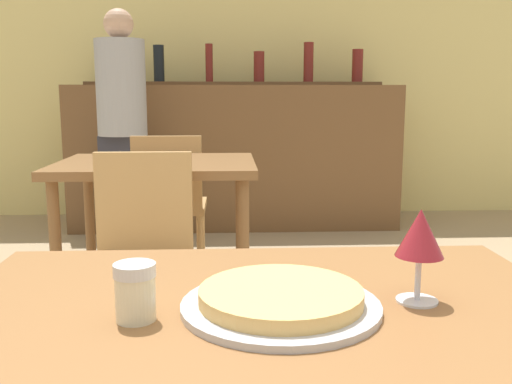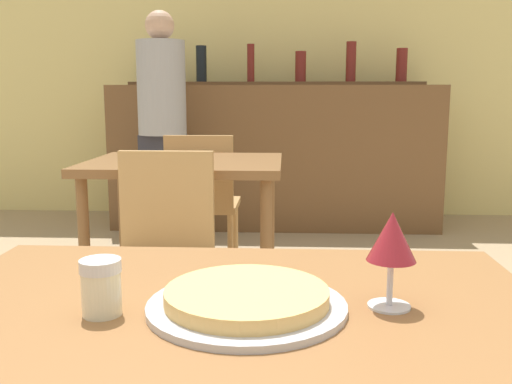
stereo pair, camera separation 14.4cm
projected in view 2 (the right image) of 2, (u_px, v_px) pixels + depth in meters
wall_back at (276, 56)px, 4.99m from camera, size 8.00×0.05×2.80m
dining_table_near at (230, 361)px, 0.93m from camera, size 1.06×0.76×0.73m
dining_table_far at (185, 181)px, 2.72m from camera, size 0.91×0.72×0.76m
bar_counter at (275, 156)px, 4.63m from camera, size 2.60×0.56×1.14m
bar_back_shelf at (278, 76)px, 4.66m from camera, size 2.39×0.24×0.35m
chair_far_side_front at (162, 245)px, 2.22m from camera, size 0.40×0.40×0.85m
chair_far_side_back at (202, 196)px, 3.27m from camera, size 0.40×0.40×0.85m
pizza_tray at (247, 300)px, 0.92m from camera, size 0.32×0.32×0.04m
cheese_shaker at (101, 287)px, 0.89m from camera, size 0.06×0.06×0.09m
person_standing at (162, 120)px, 4.05m from camera, size 0.34×0.34×1.64m
wine_glass at (392, 240)px, 0.91m from camera, size 0.08×0.08×0.16m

